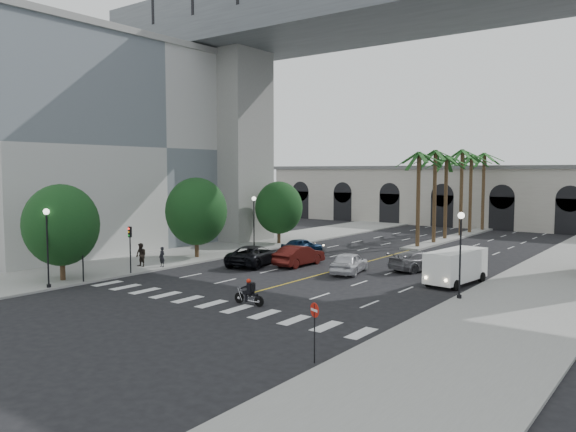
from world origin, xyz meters
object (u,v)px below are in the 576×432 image
object	(u,v)px
car_d	(418,261)
pedestrian_a	(162,257)
traffic_signal_near	(82,248)
car_e	(302,246)
pedestrian_b	(141,255)
motorcycle_rider	(250,293)
lamp_post_left_far	(254,219)
traffic_signal_far	(130,242)
car_c	(254,255)
lamp_post_left_near	(47,241)
lamp_post_right	(460,248)
car_b	(299,255)
do_not_enter_sign	(315,319)
cargo_van	(456,265)
car_a	(349,263)

from	to	relation	value
car_d	pedestrian_a	xyz separation A→B (m)	(-16.73, -11.48, 0.18)
traffic_signal_near	car_e	distance (m)	21.13
car_e	pedestrian_b	bearing A→B (deg)	83.93
motorcycle_rider	car_d	xyz separation A→B (m)	(3.25, 16.54, 0.07)
car_d	car_e	distance (m)	12.71
lamp_post_left_far	traffic_signal_far	bearing A→B (deg)	-89.60
car_c	pedestrian_b	size ratio (longest dim) A/B	3.16
lamp_post_left_near	traffic_signal_far	size ratio (longest dim) A/B	1.47
lamp_post_left_far	car_c	bearing A→B (deg)	-50.03
lamp_post_right	pedestrian_a	bearing A→B (deg)	-171.82
motorcycle_rider	car_b	distance (m)	13.94
traffic_signal_far	car_d	xyz separation A→B (m)	(16.53, 14.69, -1.74)
car_c	do_not_enter_sign	bearing A→B (deg)	122.59
lamp_post_left_far	traffic_signal_far	xyz separation A→B (m)	(0.10, -14.50, -0.71)
do_not_enter_sign	traffic_signal_near	bearing A→B (deg)	-166.08
pedestrian_a	do_not_enter_sign	world-z (taller)	do_not_enter_sign
car_c	cargo_van	size ratio (longest dim) A/B	1.04
car_b	pedestrian_b	bearing A→B (deg)	44.35
lamp_post_left_near	pedestrian_b	world-z (taller)	lamp_post_left_near
car_a	do_not_enter_sign	distance (m)	20.33
car_e	cargo_van	bearing A→B (deg)	176.54
lamp_post_left_far	car_b	distance (m)	8.92
pedestrian_a	cargo_van	bearing A→B (deg)	24.07
lamp_post_left_near	cargo_van	distance (m)	27.38
lamp_post_left_near	motorcycle_rider	size ratio (longest dim) A/B	2.50
traffic_signal_near	motorcycle_rider	distance (m)	13.57
lamp_post_right	motorcycle_rider	bearing A→B (deg)	-138.45
car_d	car_e	world-z (taller)	car_d
traffic_signal_far	pedestrian_a	size ratio (longest dim) A/B	2.27
traffic_signal_far	car_a	xyz separation A→B (m)	(12.80, 10.39, -1.69)
car_a	car_d	world-z (taller)	car_a
lamp_post_left_far	cargo_van	distance (m)	21.26
car_a	car_d	xyz separation A→B (m)	(3.73, 4.31, -0.05)
motorcycle_rider	cargo_van	size ratio (longest dim) A/B	0.37
lamp_post_left_far	car_b	xyz separation A→B (m)	(7.82, -3.57, -2.38)
pedestrian_a	lamp_post_left_near	bearing A→B (deg)	-85.92
car_c	car_d	size ratio (longest dim) A/B	1.13
car_a	car_b	distance (m)	5.11
car_c	motorcycle_rider	bearing A→B (deg)	115.66
motorcycle_rider	car_a	bearing A→B (deg)	92.08
pedestrian_a	do_not_enter_sign	xyz separation A→B (m)	(22.00, -11.03, 0.86)
motorcycle_rider	pedestrian_b	xyz separation A→B (m)	(-14.83, 4.08, 0.40)
lamp_post_right	car_a	world-z (taller)	lamp_post_right
traffic_signal_far	car_b	world-z (taller)	traffic_signal_far
motorcycle_rider	pedestrian_b	size ratio (longest dim) A/B	1.13
traffic_signal_near	car_a	world-z (taller)	traffic_signal_near
traffic_signal_far	car_b	size ratio (longest dim) A/B	0.72
traffic_signal_near	pedestrian_a	xyz separation A→B (m)	(-0.20, 7.21, -1.56)
car_c	lamp_post_left_near	bearing A→B (deg)	59.56
motorcycle_rider	car_c	bearing A→B (deg)	128.77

